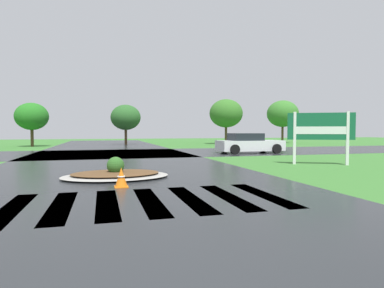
# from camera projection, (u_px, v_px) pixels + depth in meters

# --- Properties ---
(asphalt_roadway) EXTENTS (10.09, 80.00, 0.01)m
(asphalt_roadway) POSITION_uv_depth(u_px,v_px,m) (117.00, 170.00, 12.45)
(asphalt_roadway) COLOR #232628
(asphalt_roadway) RESTS_ON ground
(asphalt_cross_road) EXTENTS (90.00, 9.08, 0.01)m
(asphalt_cross_road) POSITION_uv_depth(u_px,v_px,m) (110.00, 153.00, 21.74)
(asphalt_cross_road) COLOR #232628
(asphalt_cross_road) RESTS_ON ground
(crosswalk_stripes) EXTENTS (6.75, 3.02, 0.01)m
(crosswalk_stripes) POSITION_uv_depth(u_px,v_px,m) (129.00, 202.00, 6.92)
(crosswalk_stripes) COLOR white
(crosswalk_stripes) RESTS_ON ground
(estate_billboard) EXTENTS (2.61, 1.35, 2.38)m
(estate_billboard) POSITION_uv_depth(u_px,v_px,m) (321.00, 129.00, 14.53)
(estate_billboard) COLOR white
(estate_billboard) RESTS_ON ground
(median_island) EXTENTS (3.42, 2.39, 0.68)m
(median_island) POSITION_uv_depth(u_px,v_px,m) (116.00, 174.00, 10.55)
(median_island) COLOR #9E9B93
(median_island) RESTS_ON ground
(car_dark_suv) EXTENTS (4.42, 2.15, 1.35)m
(car_dark_suv) POSITION_uv_depth(u_px,v_px,m) (249.00, 144.00, 22.17)
(car_dark_suv) COLOR silver
(car_dark_suv) RESTS_ON ground
(traffic_cone) EXTENTS (0.36, 0.36, 0.54)m
(traffic_cone) POSITION_uv_depth(u_px,v_px,m) (121.00, 178.00, 8.74)
(traffic_cone) COLOR orange
(traffic_cone) RESTS_ON ground
(background_treeline) EXTENTS (41.30, 5.93, 5.33)m
(background_treeline) POSITION_uv_depth(u_px,v_px,m) (170.00, 115.00, 35.92)
(background_treeline) COLOR #4C3823
(background_treeline) RESTS_ON ground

